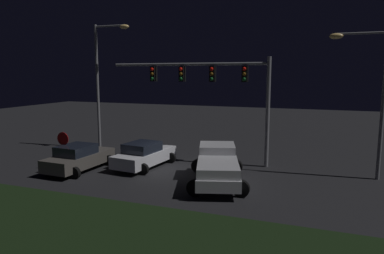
{
  "coord_description": "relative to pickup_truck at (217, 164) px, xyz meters",
  "views": [
    {
      "loc": [
        8.15,
        -18.19,
        5.53
      ],
      "look_at": [
        1.13,
        0.64,
        2.5
      ],
      "focal_mm": 33.33,
      "sensor_mm": 36.0,
      "label": 1
    }
  ],
  "objects": [
    {
      "name": "pickup_truck",
      "position": [
        0.0,
        0.0,
        0.0
      ],
      "size": [
        3.92,
        5.75,
        1.8
      ],
      "rotation": [
        0.0,
        0.0,
        1.87
      ],
      "color": "#B7B7BC",
      "rests_on": "ground_plane"
    },
    {
      "name": "traffic_signal_gantry",
      "position": [
        -1.52,
        4.06,
        4.03
      ],
      "size": [
        10.32,
        0.56,
        6.5
      ],
      "color": "slate",
      "rests_on": "ground_plane"
    },
    {
      "name": "car_sedan_far",
      "position": [
        -8.13,
        -0.52,
        -0.26
      ],
      "size": [
        2.6,
        4.47,
        1.51
      ],
      "rotation": [
        0.0,
        0.0,
        1.53
      ],
      "color": "#514C47",
      "rests_on": "ground_plane"
    },
    {
      "name": "ground_plane",
      "position": [
        -3.22,
        1.26,
        -1.0
      ],
      "size": [
        80.0,
        80.0,
        0.0
      ],
      "primitive_type": "plane",
      "color": "black"
    },
    {
      "name": "car_sedan",
      "position": [
        -4.97,
        1.47,
        -0.26
      ],
      "size": [
        2.82,
        4.58,
        1.51
      ],
      "rotation": [
        0.0,
        0.0,
        1.45
      ],
      "color": "silver",
      "rests_on": "ground_plane"
    },
    {
      "name": "street_lamp_left",
      "position": [
        -10.17,
        5.22,
        4.61
      ],
      "size": [
        2.84,
        0.44,
        8.99
      ],
      "color": "slate",
      "rests_on": "ground_plane"
    },
    {
      "name": "grass_median",
      "position": [
        -3.22,
        -6.95,
        -0.95
      ],
      "size": [
        27.38,
        5.42,
        0.1
      ],
      "primitive_type": "cube",
      "color": "black",
      "rests_on": "ground_plane"
    },
    {
      "name": "stop_sign",
      "position": [
        -8.94,
        -0.8,
        0.56
      ],
      "size": [
        0.76,
        0.08,
        2.23
      ],
      "color": "slate",
      "rests_on": "ground_plane"
    },
    {
      "name": "street_lamp_right",
      "position": [
        7.14,
        3.51,
        3.91
      ],
      "size": [
        2.86,
        0.44,
        7.71
      ],
      "color": "slate",
      "rests_on": "ground_plane"
    }
  ]
}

